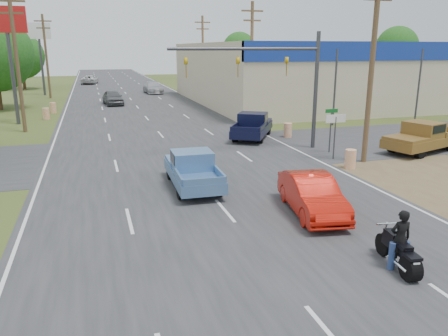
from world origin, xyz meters
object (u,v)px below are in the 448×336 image
object	(u,v)px
red_convertible	(312,195)
blue_pickup	(192,169)
navy_pickup	(253,125)
distant_car_white	(90,80)
distant_car_silver	(153,88)
brown_pickup	(422,137)
motorcycle	(400,254)
distant_car_grey	(113,98)
rider	(400,242)

from	to	relation	value
red_convertible	blue_pickup	size ratio (longest dim) A/B	0.89
navy_pickup	distant_car_white	bearing A→B (deg)	132.59
red_convertible	distant_car_silver	xyz separation A→B (m)	(0.64, 47.70, 0.05)
brown_pickup	motorcycle	bearing A→B (deg)	119.72
brown_pickup	distant_car_white	bearing A→B (deg)	-0.54
distant_car_silver	blue_pickup	bearing A→B (deg)	-98.33
motorcycle	distant_car_grey	world-z (taller)	distant_car_grey
motorcycle	distant_car_silver	bearing A→B (deg)	97.35
brown_pickup	distant_car_grey	xyz separation A→B (m)	(-16.51, 28.79, -0.13)
distant_car_silver	distant_car_white	size ratio (longest dim) A/B	1.02
distant_car_white	brown_pickup	bearing A→B (deg)	115.76
rider	blue_pickup	distance (m)	9.95
red_convertible	distant_car_white	distance (m)	67.80
motorcycle	navy_pickup	xyz separation A→B (m)	(2.67, 18.90, 0.39)
distant_car_grey	distant_car_silver	size ratio (longest dim) A/B	0.86
distant_car_silver	motorcycle	bearing A→B (deg)	-93.18
red_convertible	rider	distance (m)	4.61
red_convertible	distant_car_silver	distance (m)	47.70
red_convertible	brown_pickup	bearing A→B (deg)	42.16
distant_car_silver	distant_car_white	world-z (taller)	distant_car_silver
blue_pickup	distant_car_silver	bearing A→B (deg)	86.01
brown_pickup	distant_car_white	distance (m)	63.00
rider	navy_pickup	bearing A→B (deg)	-90.28
blue_pickup	distant_car_silver	size ratio (longest dim) A/B	0.92
motorcycle	blue_pickup	world-z (taller)	blue_pickup
blue_pickup	distant_car_silver	world-z (taller)	blue_pickup
rider	brown_pickup	xyz separation A→B (m)	(10.84, 11.84, 0.08)
rider	blue_pickup	world-z (taller)	rider
blue_pickup	distant_car_white	world-z (taller)	blue_pickup
rider	brown_pickup	size ratio (longest dim) A/B	0.28
motorcycle	distant_car_grey	bearing A→B (deg)	105.68
motorcycle	blue_pickup	xyz separation A→B (m)	(-3.82, 9.24, 0.33)
distant_car_silver	red_convertible	bearing A→B (deg)	-93.55
motorcycle	brown_pickup	xyz separation A→B (m)	(10.85, 11.90, 0.43)
blue_pickup	navy_pickup	size ratio (longest dim) A/B	0.90
red_convertible	distant_car_grey	size ratio (longest dim) A/B	0.96
distant_car_grey	distant_car_white	xyz separation A→B (m)	(-2.33, 31.33, -0.05)
blue_pickup	motorcycle	bearing A→B (deg)	-65.98
distant_car_silver	distant_car_white	distance (m)	21.36
distant_car_white	distant_car_silver	bearing A→B (deg)	121.39
red_convertible	brown_pickup	size ratio (longest dim) A/B	0.75
rider	distant_car_silver	distance (m)	52.30
red_convertible	motorcycle	world-z (taller)	red_convertible
navy_pickup	distant_car_grey	size ratio (longest dim) A/B	1.21
motorcycle	navy_pickup	size ratio (longest dim) A/B	0.39
rider	distant_car_white	size ratio (longest dim) A/B	0.32
motorcycle	distant_car_silver	xyz separation A→B (m)	(0.37, 52.36, 0.29)
blue_pickup	distant_car_silver	distance (m)	43.32
distant_car_grey	distant_car_white	bearing A→B (deg)	88.00
navy_pickup	brown_pickup	world-z (taller)	brown_pickup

